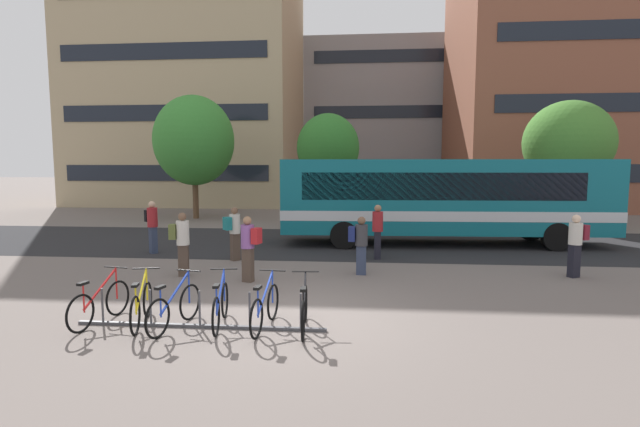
# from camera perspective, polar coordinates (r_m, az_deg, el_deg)

# --- Properties ---
(ground) EXTENTS (200.00, 200.00, 0.00)m
(ground) POSITION_cam_1_polar(r_m,az_deg,el_deg) (9.34, -3.04, -12.80)
(ground) COLOR #6B605B
(bus_lane_asphalt) EXTENTS (80.00, 7.20, 0.01)m
(bus_lane_asphalt) POSITION_cam_1_polar(r_m,az_deg,el_deg) (18.14, 1.06, -3.57)
(bus_lane_asphalt) COLOR #232326
(bus_lane_asphalt) RESTS_ON ground
(city_bus) EXTENTS (12.11, 3.00, 3.20)m
(city_bus) POSITION_cam_1_polar(r_m,az_deg,el_deg) (18.16, 15.00, 1.87)
(city_bus) COLOR #0F6070
(city_bus) RESTS_ON ground
(bike_rack) EXTENTS (4.71, 0.10, 0.70)m
(bike_rack) POSITION_cam_1_polar(r_m,az_deg,el_deg) (9.14, -14.45, -12.81)
(bike_rack) COLOR #47474C
(bike_rack) RESTS_ON ground
(parked_bicycle_red_0) EXTENTS (0.52, 1.71, 0.99)m
(parked_bicycle_red_0) POSITION_cam_1_polar(r_m,az_deg,el_deg) (9.92, -25.30, -9.94)
(parked_bicycle_red_0) COLOR black
(parked_bicycle_red_0) RESTS_ON ground
(parked_bicycle_yellow_1) EXTENTS (0.60, 1.69, 0.99)m
(parked_bicycle_yellow_1) POSITION_cam_1_polar(r_m,az_deg,el_deg) (9.50, -20.97, -10.45)
(parked_bicycle_yellow_1) COLOR black
(parked_bicycle_yellow_1) RESTS_ON ground
(parked_bicycle_blue_2) EXTENTS (0.55, 1.70, 0.99)m
(parked_bicycle_blue_2) POSITION_cam_1_polar(r_m,az_deg,el_deg) (9.13, -17.34, -10.98)
(parked_bicycle_blue_2) COLOR black
(parked_bicycle_blue_2) RESTS_ON ground
(parked_bicycle_blue_3) EXTENTS (0.52, 1.71, 0.99)m
(parked_bicycle_blue_3) POSITION_cam_1_polar(r_m,az_deg,el_deg) (9.03, -12.06, -11.03)
(parked_bicycle_blue_3) COLOR black
(parked_bicycle_blue_3) RESTS_ON ground
(parked_bicycle_blue_4) EXTENTS (0.52, 1.72, 0.99)m
(parked_bicycle_blue_4) POSITION_cam_1_polar(r_m,az_deg,el_deg) (8.79, -6.72, -11.42)
(parked_bicycle_blue_4) COLOR black
(parked_bicycle_blue_4) RESTS_ON ground
(parked_bicycle_black_5) EXTENTS (0.52, 1.72, 0.99)m
(parked_bicycle_black_5) POSITION_cam_1_polar(r_m,az_deg,el_deg) (8.64, -1.92, -11.70)
(parked_bicycle_black_5) COLOR black
(parked_bicycle_black_5) RESTS_ON ground
(commuter_teal_pack_0) EXTENTS (0.59, 0.59, 1.69)m
(commuter_teal_pack_0) POSITION_cam_1_polar(r_m,az_deg,el_deg) (14.86, -10.48, -1.99)
(commuter_teal_pack_0) COLOR #47382D
(commuter_teal_pack_0) RESTS_ON ground
(commuter_navy_pack_1) EXTENTS (0.54, 0.37, 1.60)m
(commuter_navy_pack_1) POSITION_cam_1_polar(r_m,az_deg,el_deg) (12.82, 4.91, -3.41)
(commuter_navy_pack_1) COLOR #2D3851
(commuter_navy_pack_1) RESTS_ON ground
(commuter_olive_pack_2) EXTENTS (0.36, 0.54, 1.75)m
(commuter_olive_pack_2) POSITION_cam_1_polar(r_m,az_deg,el_deg) (15.01, 7.04, -1.73)
(commuter_olive_pack_2) COLOR black
(commuter_olive_pack_2) RESTS_ON ground
(commuter_maroon_pack_3) EXTENTS (0.60, 0.51, 1.69)m
(commuter_maroon_pack_3) POSITION_cam_1_polar(r_m,az_deg,el_deg) (14.21, 28.82, -2.98)
(commuter_maroon_pack_3) COLOR black
(commuter_maroon_pack_3) RESTS_ON ground
(commuter_olive_pack_4) EXTENTS (0.57, 0.41, 1.74)m
(commuter_olive_pack_4) POSITION_cam_1_polar(r_m,az_deg,el_deg) (13.11, -16.55, -3.09)
(commuter_olive_pack_4) COLOR #47382D
(commuter_olive_pack_4) RESTS_ON ground
(commuter_red_pack_5) EXTENTS (0.59, 0.44, 1.70)m
(commuter_red_pack_5) POSITION_cam_1_polar(r_m,az_deg,el_deg) (12.10, -8.68, -3.73)
(commuter_red_pack_5) COLOR #47382D
(commuter_red_pack_5) RESTS_ON ground
(commuter_black_pack_6) EXTENTS (0.60, 0.58, 1.79)m
(commuter_black_pack_6) POSITION_cam_1_polar(r_m,az_deg,el_deg) (16.84, -19.83, -1.12)
(commuter_black_pack_6) COLOR #2D3851
(commuter_black_pack_6) RESTS_ON ground
(street_tree_0) EXTENTS (4.19, 4.19, 6.12)m
(street_tree_0) POSITION_cam_1_polar(r_m,az_deg,el_deg) (26.03, 28.05, 7.62)
(street_tree_0) COLOR brown
(street_tree_0) RESTS_ON ground
(street_tree_1) EXTENTS (3.25, 3.25, 5.67)m
(street_tree_1) POSITION_cam_1_polar(r_m,az_deg,el_deg) (24.51, 0.99, 7.98)
(street_tree_1) COLOR brown
(street_tree_1) RESTS_ON ground
(street_tree_2) EXTENTS (4.42, 4.42, 6.85)m
(street_tree_2) POSITION_cam_1_polar(r_m,az_deg,el_deg) (27.15, -15.14, 8.59)
(street_tree_2) COLOR brown
(street_tree_2) RESTS_ON ground
(building_left_wing) EXTENTS (16.37, 11.25, 20.43)m
(building_left_wing) POSITION_cam_1_polar(r_m,az_deg,el_deg) (39.88, -15.35, 16.16)
(building_left_wing) COLOR tan
(building_left_wing) RESTS_ON ground
(building_right_wing) EXTENTS (19.60, 11.54, 25.03)m
(building_right_wing) POSITION_cam_1_polar(r_m,az_deg,el_deg) (40.04, 31.21, 18.85)
(building_right_wing) COLOR brown
(building_right_wing) RESTS_ON ground
(building_centre_block) EXTENTS (15.71, 10.44, 14.38)m
(building_centre_block) POSITION_cam_1_polar(r_m,az_deg,el_deg) (47.65, 8.38, 10.92)
(building_centre_block) COLOR gray
(building_centre_block) RESTS_ON ground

